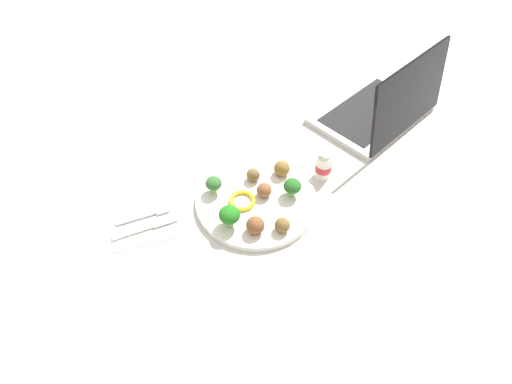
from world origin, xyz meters
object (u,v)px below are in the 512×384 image
plate (256,200)px  knife (148,227)px  fork (146,214)px  yogurt_bottle (324,166)px  broccoli_floret_back_left (214,184)px  broccoli_floret_near_rim (229,215)px  meatball_mid_right (282,225)px  meatball_front_left (253,175)px  napkin (144,223)px  meatball_back_left (282,168)px  pepper_ring_far_rim (242,201)px  meatball_center (255,225)px  laptop (381,108)px  broccoli_floret_front_left (292,186)px  meatball_near_rim (264,190)px

plate → knife: plate is taller
knife → fork: bearing=84.0°
yogurt_bottle → broccoli_floret_back_left: bearing=171.8°
broccoli_floret_near_rim → meatball_mid_right: broccoli_floret_near_rim is taller
plate → meatball_front_left: (0.02, 0.06, 0.02)m
yogurt_bottle → meatball_mid_right: bearing=-143.7°
meatball_front_left → napkin: size_ratio=0.19×
knife → meatball_back_left: bearing=4.2°
plate → pepper_ring_far_rim: (-0.03, -0.00, 0.01)m
meatball_mid_right → meatball_center: size_ratio=0.84×
pepper_ring_far_rim → knife: bearing=173.9°
meatball_mid_right → fork: 0.31m
fork → knife: (-0.00, -0.04, -0.00)m
meatball_front_left → laptop: 0.43m
meatball_front_left → napkin: bearing=-176.6°
plate → broccoli_floret_back_left: bearing=146.3°
meatball_mid_right → pepper_ring_far_rim: bearing=115.8°
knife → plate: bearing=-4.9°
knife → meatball_center: bearing=-27.1°
broccoli_floret_front_left → meatball_center: size_ratio=1.15×
fork → yogurt_bottle: 0.43m
meatball_mid_right → laptop: laptop is taller
meatball_front_left → napkin: meatball_front_left is taller
broccoli_floret_front_left → meatball_back_left: bearing=84.9°
meatball_near_rim → pepper_ring_far_rim: size_ratio=0.56×
broccoli_floret_near_rim → yogurt_bottle: (0.27, 0.07, -0.02)m
meatball_front_left → knife: bearing=-172.7°
plate → laptop: laptop is taller
broccoli_floret_back_left → meatball_front_left: broccoli_floret_back_left is taller
meatball_center → knife: bearing=152.9°
plate → knife: 0.25m
broccoli_floret_back_left → knife: broccoli_floret_back_left is taller
broccoli_floret_back_left → broccoli_floret_front_left: size_ratio=0.96×
meatball_front_left → fork: meatball_front_left is taller
meatball_near_rim → knife: size_ratio=0.24×
broccoli_floret_near_rim → meatball_center: bearing=-39.7°
broccoli_floret_near_rim → napkin: 0.20m
broccoli_floret_near_rim → fork: size_ratio=0.45×
broccoli_floret_front_left → meatball_mid_right: (-0.06, -0.08, -0.01)m
meatball_mid_right → laptop: (0.42, 0.25, 0.01)m
meatball_mid_right → laptop: bearing=31.2°
pepper_ring_far_rim → broccoli_floret_front_left: bearing=-10.6°
meatball_back_left → napkin: 0.34m
meatball_mid_right → meatball_back_left: bearing=65.4°
broccoli_floret_front_left → napkin: size_ratio=0.27×
meatball_front_left → meatball_center: (-0.05, -0.14, 0.00)m
broccoli_floret_near_rim → broccoli_floret_front_left: 0.16m
fork → yogurt_bottle: yogurt_bottle is taller
meatball_center → broccoli_floret_back_left: bearing=107.4°
broccoli_floret_near_rim → pepper_ring_far_rim: bearing=45.2°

